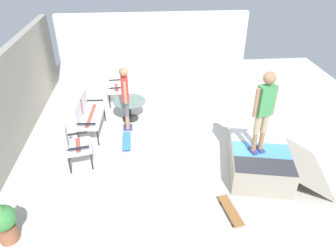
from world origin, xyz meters
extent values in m
cube|color=beige|center=(0.00, 0.00, -0.05)|extent=(12.00, 12.00, 0.10)
cube|color=gray|center=(0.00, 4.00, 1.14)|extent=(9.00, 0.20, 2.28)
cube|color=silver|center=(3.80, 0.50, 1.21)|extent=(0.20, 6.00, 2.42)
cube|color=silver|center=(3.69, -0.40, 1.35)|extent=(0.03, 1.10, 1.40)
cube|color=gray|center=(-1.03, -1.55, 0.30)|extent=(1.84, 1.53, 0.59)
cube|color=#333338|center=(-1.56, -1.44, 0.60)|extent=(0.75, 1.27, 0.01)
cube|color=#4C99D8|center=(-1.03, -1.55, 0.60)|extent=(0.75, 1.27, 0.01)
cube|color=silver|center=(-0.50, -1.66, 0.60)|extent=(0.75, 1.27, 0.01)
cylinder|color=#B2B2B7|center=(-0.91, -0.97, 0.57)|extent=(1.54, 0.36, 0.05)
cube|color=gray|center=(-1.23, -2.51, 0.27)|extent=(1.72, 1.14, 0.49)
cylinder|color=black|center=(0.30, 2.06, 0.22)|extent=(0.04, 0.04, 0.44)
cylinder|color=black|center=(1.47, 2.00, 0.22)|extent=(0.04, 0.04, 0.44)
cylinder|color=black|center=(0.33, 2.53, 0.22)|extent=(0.04, 0.04, 0.44)
cylinder|color=black|center=(1.49, 2.46, 0.22)|extent=(0.04, 0.04, 0.44)
cube|color=silver|center=(0.90, 2.26, 0.48)|extent=(1.28, 0.62, 0.08)
cube|color=#B74738|center=(0.90, 2.26, 0.52)|extent=(1.21, 0.17, 0.00)
cube|color=silver|center=(0.91, 2.50, 0.77)|extent=(1.25, 0.15, 0.50)
cube|color=#B74738|center=(0.91, 2.50, 0.77)|extent=(0.10, 0.09, 0.46)
cube|color=black|center=(0.29, 2.29, 0.64)|extent=(0.07, 0.47, 0.04)
cube|color=black|center=(1.50, 2.23, 0.64)|extent=(0.07, 0.47, 0.04)
cylinder|color=black|center=(2.30, 1.44, 0.22)|extent=(0.04, 0.04, 0.44)
cylinder|color=black|center=(2.84, 1.50, 0.22)|extent=(0.04, 0.04, 0.44)
cylinder|color=black|center=(2.26, 1.91, 0.22)|extent=(0.04, 0.04, 0.44)
cylinder|color=black|center=(2.79, 1.96, 0.22)|extent=(0.04, 0.04, 0.44)
cube|color=silver|center=(2.55, 1.70, 0.48)|extent=(0.67, 0.61, 0.08)
cube|color=#B74738|center=(2.55, 1.70, 0.52)|extent=(0.59, 0.16, 0.00)
cube|color=silver|center=(2.53, 1.94, 0.77)|extent=(0.62, 0.14, 0.50)
cube|color=#B74738|center=(2.53, 1.94, 0.77)|extent=(0.11, 0.09, 0.46)
cube|color=black|center=(2.26, 1.68, 0.64)|extent=(0.08, 0.47, 0.04)
cube|color=black|center=(2.84, 1.73, 0.64)|extent=(0.08, 0.47, 0.04)
cylinder|color=black|center=(-0.63, 2.10, 0.22)|extent=(0.04, 0.04, 0.44)
cylinder|color=black|center=(-0.10, 2.21, 0.22)|extent=(0.04, 0.04, 0.44)
cylinder|color=black|center=(-0.72, 2.56, 0.22)|extent=(0.04, 0.04, 0.44)
cylinder|color=black|center=(-0.19, 2.67, 0.22)|extent=(0.04, 0.04, 0.44)
cube|color=silver|center=(-0.41, 2.38, 0.48)|extent=(0.72, 0.66, 0.08)
cube|color=#B74738|center=(-0.41, 2.38, 0.52)|extent=(0.59, 0.22, 0.00)
cube|color=silver|center=(-0.46, 2.61, 0.77)|extent=(0.62, 0.20, 0.50)
cube|color=#B74738|center=(-0.46, 2.61, 0.77)|extent=(0.11, 0.10, 0.46)
cube|color=black|center=(-0.69, 2.32, 0.64)|extent=(0.13, 0.47, 0.04)
cube|color=black|center=(-0.13, 2.44, 0.64)|extent=(0.13, 0.47, 0.04)
cylinder|color=black|center=(1.54, 1.29, 0.28)|extent=(0.06, 0.06, 0.55)
cylinder|color=black|center=(1.54, 1.29, 0.01)|extent=(0.44, 0.44, 0.03)
cylinder|color=slate|center=(1.54, 1.29, 0.56)|extent=(0.90, 0.90, 0.02)
cube|color=navy|center=(0.95, 1.35, 0.03)|extent=(0.12, 0.24, 0.05)
cylinder|color=#9E7051|center=(0.95, 1.35, 0.26)|extent=(0.10, 0.10, 0.41)
cylinder|color=#4C4C51|center=(0.95, 1.35, 0.67)|extent=(0.13, 0.13, 0.41)
cube|color=navy|center=(1.11, 1.36, 0.03)|extent=(0.12, 0.24, 0.05)
cylinder|color=#9E7051|center=(1.11, 1.36, 0.26)|extent=(0.10, 0.10, 0.41)
cylinder|color=#4C4C51|center=(1.11, 1.36, 0.67)|extent=(0.13, 0.13, 0.41)
cube|color=red|center=(1.03, 1.35, 1.18)|extent=(0.33, 0.19, 0.61)
sphere|color=#9E7051|center=(1.03, 1.35, 1.63)|extent=(0.23, 0.23, 0.23)
cylinder|color=#9E7051|center=(0.83, 1.34, 1.16)|extent=(0.08, 0.08, 0.58)
cylinder|color=#9E7051|center=(1.23, 1.36, 1.16)|extent=(0.08, 0.08, 0.58)
cube|color=navy|center=(-1.04, -1.50, 0.63)|extent=(0.26, 0.17, 0.05)
cylinder|color=#9E7051|center=(-1.04, -1.50, 0.86)|extent=(0.10, 0.10, 0.42)
cylinder|color=tan|center=(-1.04, -1.50, 1.28)|extent=(0.13, 0.13, 0.42)
cube|color=navy|center=(-1.09, -1.34, 0.63)|extent=(0.26, 0.17, 0.05)
cylinder|color=#9E7051|center=(-1.09, -1.34, 0.86)|extent=(0.10, 0.10, 0.42)
cylinder|color=tan|center=(-1.09, -1.34, 1.28)|extent=(0.13, 0.13, 0.42)
cube|color=#3F8C4C|center=(-1.07, -1.42, 1.80)|extent=(0.26, 0.36, 0.62)
sphere|color=#9E7051|center=(-1.07, -1.42, 2.26)|extent=(0.24, 0.24, 0.24)
cylinder|color=#9E7051|center=(-1.01, -1.61, 1.78)|extent=(0.08, 0.08, 0.59)
cylinder|color=#9E7051|center=(-1.12, -1.23, 1.78)|extent=(0.08, 0.08, 0.59)
cube|color=#3372B2|center=(0.30, 1.36, 0.09)|extent=(0.80, 0.22, 0.02)
cylinder|color=silver|center=(0.58, 1.29, 0.03)|extent=(0.06, 0.03, 0.06)
cylinder|color=silver|center=(0.58, 1.45, 0.03)|extent=(0.06, 0.03, 0.06)
cylinder|color=silver|center=(0.02, 1.28, 0.03)|extent=(0.06, 0.03, 0.06)
cylinder|color=silver|center=(0.02, 1.44, 0.03)|extent=(0.06, 0.03, 0.06)
cube|color=brown|center=(-2.17, -0.65, 0.09)|extent=(0.82, 0.34, 0.02)
cylinder|color=#333333|center=(-1.88, -0.68, 0.03)|extent=(0.06, 0.04, 0.06)
cylinder|color=#333333|center=(-1.91, -0.52, 0.03)|extent=(0.06, 0.04, 0.06)
cylinder|color=#333333|center=(-2.43, -0.78, 0.03)|extent=(0.06, 0.04, 0.06)
cylinder|color=#333333|center=(-2.46, -0.62, 0.03)|extent=(0.06, 0.04, 0.06)
cylinder|color=brown|center=(-2.42, 3.30, 0.15)|extent=(0.32, 0.32, 0.30)
sphere|color=#387F3D|center=(-2.42, 3.30, 0.52)|extent=(0.44, 0.44, 0.44)
camera|label=1|loc=(-6.23, 0.87, 4.55)|focal=33.62mm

